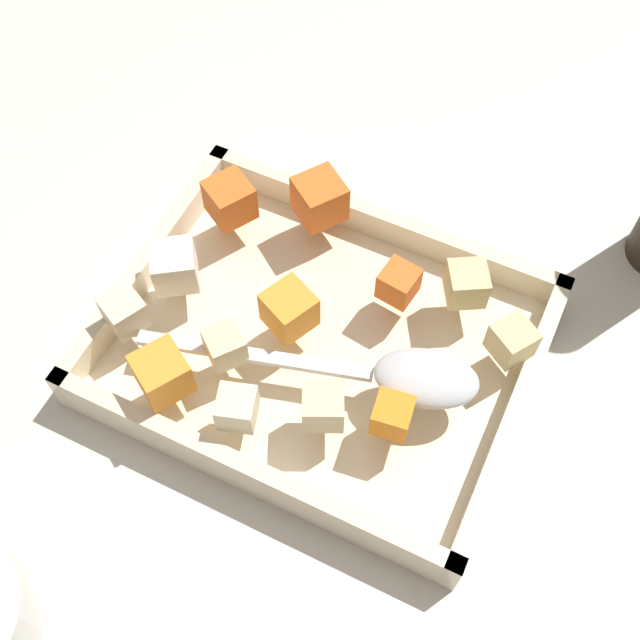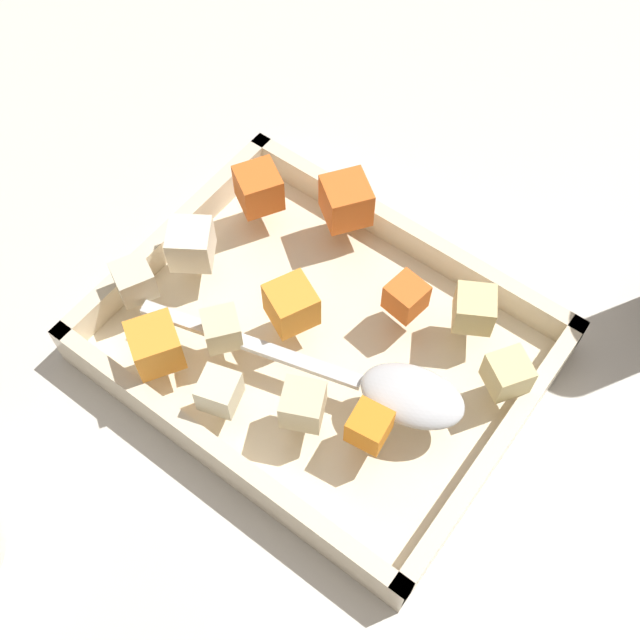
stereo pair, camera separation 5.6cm
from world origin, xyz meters
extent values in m
plane|color=beige|center=(0.00, 0.00, 0.00)|extent=(4.00, 4.00, 0.00)
cube|color=beige|center=(-0.01, -0.02, 0.01)|extent=(0.31, 0.24, 0.01)
cube|color=beige|center=(-0.01, -0.13, 0.03)|extent=(0.31, 0.01, 0.03)
cube|color=beige|center=(-0.01, 0.10, 0.03)|extent=(0.31, 0.01, 0.03)
cube|color=beige|center=(-0.16, -0.02, 0.03)|extent=(0.01, 0.24, 0.03)
cube|color=beige|center=(0.13, -0.02, 0.03)|extent=(0.01, 0.24, 0.03)
cube|color=orange|center=(0.03, -0.11, 0.06)|extent=(0.05, 0.05, 0.03)
cube|color=orange|center=(0.01, -0.01, 0.06)|extent=(0.04, 0.04, 0.03)
cube|color=orange|center=(-0.05, -0.07, 0.05)|extent=(0.03, 0.03, 0.02)
cube|color=orange|center=(0.06, 0.07, 0.06)|extent=(0.04, 0.04, 0.03)
cube|color=orange|center=(-0.09, 0.03, 0.05)|extent=(0.03, 0.03, 0.02)
cube|color=orange|center=(0.09, -0.08, 0.06)|extent=(0.04, 0.04, 0.03)
cube|color=#E0CC89|center=(-0.14, -0.06, 0.05)|extent=(0.04, 0.04, 0.03)
cube|color=beige|center=(0.01, 0.07, 0.05)|extent=(0.03, 0.03, 0.03)
cube|color=beige|center=(-0.05, 0.05, 0.06)|extent=(0.04, 0.04, 0.03)
cube|color=#E0CC89|center=(-0.10, -0.09, 0.06)|extent=(0.04, 0.04, 0.03)
cube|color=beige|center=(0.03, 0.03, 0.05)|extent=(0.03, 0.03, 0.02)
cube|color=beige|center=(0.11, 0.04, 0.05)|extent=(0.04, 0.04, 0.03)
cube|color=silver|center=(0.10, -0.01, 0.06)|extent=(0.04, 0.04, 0.03)
ellipsoid|color=silver|center=(-0.10, -0.01, 0.05)|extent=(0.08, 0.06, 0.02)
cube|color=silver|center=(0.02, 0.03, 0.04)|extent=(0.16, 0.05, 0.01)
camera|label=1|loc=(-0.14, 0.24, 0.54)|focal=44.76mm
camera|label=2|loc=(-0.19, 0.21, 0.54)|focal=44.76mm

